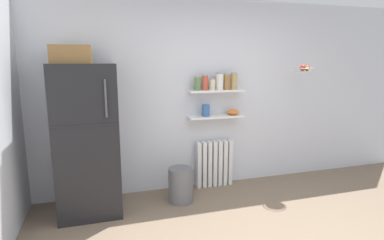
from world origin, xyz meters
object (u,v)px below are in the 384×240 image
storage_jar_3 (220,81)px  hanging_fruit_basket (305,69)px  radiator (214,163)px  storage_jar_1 (205,82)px  refrigerator (87,136)px  storage_jar_0 (197,83)px  storage_jar_2 (212,84)px  storage_jar_4 (227,82)px  vase (206,110)px  shelf_bowl (233,112)px  trash_bin (181,185)px  storage_jar_5 (234,81)px

storage_jar_3 → hanging_fruit_basket: hanging_fruit_basket is taller
radiator → storage_jar_1: bearing=-169.4°
refrigerator → storage_jar_1: bearing=9.2°
storage_jar_1 → storage_jar_3: bearing=0.0°
storage_jar_0 → storage_jar_3: storage_jar_3 is taller
storage_jar_1 → storage_jar_2: storage_jar_1 is taller
storage_jar_0 → storage_jar_4: size_ratio=0.88×
vase → shelf_bowl: size_ratio=0.93×
storage_jar_1 → storage_jar_0: bearing=180.0°
trash_bin → storage_jar_1: bearing=37.7°
radiator → storage_jar_3: 1.18m
storage_jar_1 → trash_bin: storage_jar_1 is taller
storage_jar_0 → trash_bin: storage_jar_0 is taller
vase → hanging_fruit_basket: 1.48m
radiator → shelf_bowl: bearing=-6.6°
shelf_bowl → storage_jar_3: bearing=-180.0°
vase → trash_bin: size_ratio=0.37×
storage_jar_2 → storage_jar_4: size_ratio=0.73×
storage_jar_1 → storage_jar_2: 0.11m
vase → radiator: bearing=11.8°
storage_jar_3 → trash_bin: bearing=-152.6°
hanging_fruit_basket → storage_jar_2: bearing=168.3°
storage_jar_4 → vase: 0.49m
storage_jar_4 → hanging_fruit_basket: bearing=-14.0°
refrigerator → trash_bin: size_ratio=4.39×
storage_jar_2 → shelf_bowl: size_ratio=0.92×
radiator → shelf_bowl: 0.79m
storage_jar_2 → hanging_fruit_basket: 1.30m
refrigerator → storage_jar_2: size_ratio=12.13×
storage_jar_1 → storage_jar_4: 0.32m
trash_bin → storage_jar_4: bearing=24.0°
storage_jar_3 → storage_jar_4: (0.11, 0.00, -0.01)m
storage_jar_1 → vase: size_ratio=1.30×
radiator → vase: bearing=-168.2°
storage_jar_2 → storage_jar_4: storage_jar_4 is taller
refrigerator → storage_jar_5: bearing=7.2°
storage_jar_3 → hanging_fruit_basket: (1.15, -0.26, 0.17)m
storage_jar_2 → refrigerator: bearing=-171.4°
storage_jar_0 → storage_jar_1: size_ratio=0.90×
storage_jar_2 → hanging_fruit_basket: hanging_fruit_basket is taller
shelf_bowl → trash_bin: shelf_bowl is taller
storage_jar_0 → storage_jar_5: 0.53m
storage_jar_3 → storage_jar_0: bearing=180.0°
shelf_bowl → storage_jar_2: bearing=180.0°
refrigerator → shelf_bowl: (1.96, 0.25, 0.15)m
storage_jar_0 → hanging_fruit_basket: size_ratio=0.67×
storage_jar_2 → storage_jar_5: (0.32, 0.00, 0.04)m
storage_jar_0 → storage_jar_1: 0.11m
storage_jar_1 → storage_jar_5: storage_jar_5 is taller
refrigerator → shelf_bowl: bearing=7.3°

